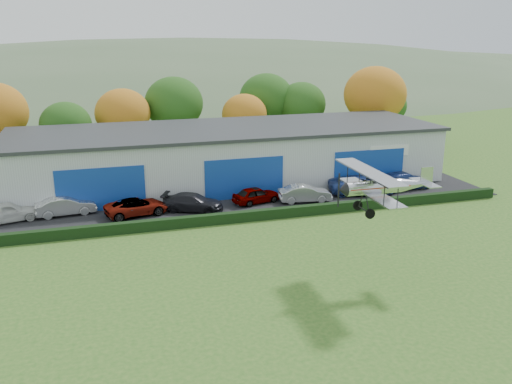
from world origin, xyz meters
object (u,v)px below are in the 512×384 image
object	(u,v)px
hangar	(228,155)
car_6	(362,185)
car_4	(256,195)
car_5	(305,193)
car_3	(193,202)
car_2	(137,207)
car_7	(404,180)
car_1	(66,206)
biplane	(382,185)
car_0	(7,212)

from	to	relation	value
hangar	car_6	xyz separation A→B (m)	(10.42, -7.76, -1.79)
car_4	car_6	xyz separation A→B (m)	(9.86, -0.08, 0.12)
hangar	car_5	distance (m)	9.91
car_3	car_6	world-z (taller)	car_6
car_2	car_4	distance (m)	10.00
car_2	car_7	world-z (taller)	car_7
car_1	car_5	bearing A→B (deg)	-103.06
car_6	biplane	xyz separation A→B (m)	(-7.28, -15.98, 4.85)
car_2	car_5	bearing A→B (deg)	-105.04
car_6	car_7	xyz separation A→B (m)	(4.48, 0.37, -0.03)
car_2	car_6	xyz separation A→B (m)	(19.84, 0.27, 0.13)
car_7	car_6	bearing A→B (deg)	88.67
car_1	car_4	size ratio (longest dim) A/B	1.13
car_0	car_2	bearing A→B (deg)	-112.65
car_3	car_2	bearing A→B (deg)	111.88
car_0	car_3	bearing A→B (deg)	-111.29
car_7	biplane	world-z (taller)	biplane
car_1	biplane	distance (m)	25.44
hangar	car_7	xyz separation A→B (m)	(14.91, -7.38, -1.82)
car_4	car_7	distance (m)	14.34
biplane	car_1	bearing A→B (deg)	137.35
car_1	car_5	xyz separation A→B (m)	(19.44, -2.17, -0.02)
car_3	car_6	distance (m)	15.37
car_0	car_5	distance (m)	23.75
car_7	hangar	bearing A→B (deg)	57.55
car_3	car_4	world-z (taller)	car_3
car_0	car_1	size ratio (longest dim) A/B	1.00
car_0	car_1	xyz separation A→B (m)	(4.25, 0.48, -0.03)
car_0	car_3	distance (m)	14.17
hangar	car_5	world-z (taller)	hangar
car_0	car_1	bearing A→B (deg)	-99.26
hangar	car_6	world-z (taller)	hangar
car_1	biplane	world-z (taller)	biplane
car_3	car_5	bearing A→B (deg)	-67.26
car_0	car_7	world-z (taller)	car_0
car_0	car_1	distance (m)	4.28
car_0	car_5	size ratio (longest dim) A/B	1.03
biplane	car_5	bearing A→B (deg)	85.78
car_0	car_4	distance (m)	19.63
car_2	car_4	world-z (taller)	car_4
car_1	car_4	world-z (taller)	car_1
car_6	biplane	size ratio (longest dim) A/B	0.88
car_6	hangar	bearing A→B (deg)	66.85
car_1	car_3	xyz separation A→B (m)	(9.85, -1.87, -0.04)
car_6	car_7	world-z (taller)	car_6
car_0	biplane	size ratio (longest dim) A/B	0.70
hangar	car_7	world-z (taller)	hangar
car_1	car_7	distance (m)	29.71
car_2	car_6	size ratio (longest dim) A/B	0.84
car_1	car_4	distance (m)	15.41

